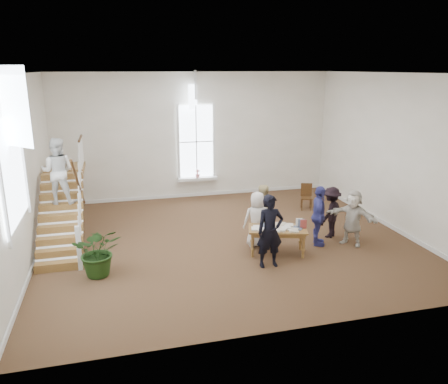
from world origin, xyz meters
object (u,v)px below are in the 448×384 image
object	(u,v)px
woman_cluster_c	(353,218)
floor_plant	(99,251)
side_chair	(306,195)
library_table	(277,231)
person_yellow	(262,212)
woman_cluster_a	(319,216)
woman_cluster_b	(331,212)
elderly_woman	(257,219)
police_officer	(270,231)

from	to	relation	value
woman_cluster_c	floor_plant	distance (m)	6.58
side_chair	library_table	bearing A→B (deg)	-106.14
person_yellow	woman_cluster_c	size ratio (longest dim) A/B	1.02
person_yellow	woman_cluster_a	world-z (taller)	woman_cluster_a
person_yellow	woman_cluster_a	bearing A→B (deg)	139.83
library_table	person_yellow	distance (m)	1.11
woman_cluster_b	elderly_woman	bearing A→B (deg)	-34.79
woman_cluster_c	floor_plant	bearing A→B (deg)	-127.81
library_table	woman_cluster_b	distance (m)	2.00
floor_plant	side_chair	bearing A→B (deg)	26.89
elderly_woman	person_yellow	distance (m)	0.58
side_chair	floor_plant	bearing A→B (deg)	-133.99
person_yellow	floor_plant	size ratio (longest dim) A/B	1.30
person_yellow	woman_cluster_a	xyz separation A→B (m)	(1.32, -0.83, 0.04)
woman_cluster_a	floor_plant	world-z (taller)	woman_cluster_a
library_table	woman_cluster_a	size ratio (longest dim) A/B	0.99
side_chair	elderly_woman	bearing A→B (deg)	-115.82
elderly_woman	woman_cluster_c	distance (m)	2.57
police_officer	woman_cluster_c	size ratio (longest dim) A/B	1.17
library_table	woman_cluster_a	world-z (taller)	woman_cluster_a
person_yellow	side_chair	world-z (taller)	person_yellow
woman_cluster_a	woman_cluster_c	distance (m)	0.92
woman_cluster_b	woman_cluster_c	xyz separation A→B (m)	(0.30, -0.65, 0.04)
elderly_woman	woman_cluster_a	distance (m)	1.65
woman_cluster_b	woman_cluster_c	world-z (taller)	woman_cluster_c
library_table	police_officer	world-z (taller)	police_officer
library_table	elderly_woman	world-z (taller)	elderly_woman
elderly_woman	person_yellow	bearing A→B (deg)	-113.42
person_yellow	woman_cluster_c	bearing A→B (deg)	147.15
floor_plant	side_chair	xyz separation A→B (m)	(6.71, 3.40, -0.12)
person_yellow	woman_cluster_b	distance (m)	1.95
woman_cluster_b	side_chair	world-z (taller)	woman_cluster_b
person_yellow	woman_cluster_b	xyz separation A→B (m)	(1.92, -0.38, -0.05)
library_table	side_chair	distance (m)	3.99
person_yellow	side_chair	size ratio (longest dim) A/B	1.79
library_table	person_yellow	size ratio (longest dim) A/B	1.05
person_yellow	woman_cluster_c	xyz separation A→B (m)	(2.22, -1.03, -0.01)
library_table	floor_plant	bearing A→B (deg)	-161.20
elderly_woman	woman_cluster_c	bearing A→B (deg)	175.63
floor_plant	police_officer	bearing A→B (deg)	-7.26
person_yellow	woman_cluster_c	world-z (taller)	person_yellow
library_table	floor_plant	world-z (taller)	floor_plant
elderly_woman	side_chair	bearing A→B (deg)	-127.40
library_table	side_chair	bearing A→B (deg)	71.62
library_table	woman_cluster_a	distance (m)	1.31
police_officer	woman_cluster_a	world-z (taller)	police_officer
woman_cluster_a	elderly_woman	bearing A→B (deg)	100.70
elderly_woman	woman_cluster_c	size ratio (longest dim) A/B	0.98
library_table	side_chair	size ratio (longest dim) A/B	1.87
library_table	floor_plant	xyz separation A→B (m)	(-4.41, -0.15, -0.02)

